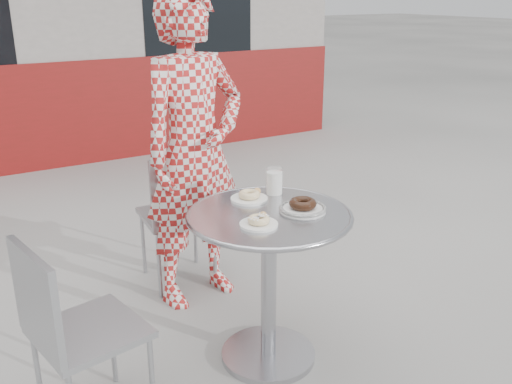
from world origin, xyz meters
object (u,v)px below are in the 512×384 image
seated_person (194,152)px  milk_cup (274,182)px  plate_near (259,221)px  bistro_table (269,251)px  plate_checker (303,207)px  chair_far (179,242)px  plate_far (250,196)px  chair_left (91,368)px

seated_person → milk_cup: 0.54m
plate_near → milk_cup: (0.26, 0.29, 0.04)m
bistro_table → plate_checker: plate_checker is taller
chair_far → plate_near: chair_far is taller
milk_cup → plate_checker: bearing=-92.8°
bistro_table → plate_far: bearing=86.8°
plate_far → plate_near: (-0.12, -0.27, -0.00)m
chair_far → plate_far: chair_far is taller
bistro_table → milk_cup: milk_cup is taller
plate_far → plate_checker: size_ratio=0.82×
plate_near → seated_person: bearing=83.7°
seated_person → bistro_table: bearing=-99.1°
seated_person → plate_near: seated_person is taller
chair_far → chair_left: bearing=54.9°
chair_left → milk_cup: size_ratio=6.19×
plate_near → plate_far: bearing=67.0°
plate_far → bistro_table: bearing=-93.2°
bistro_table → plate_near: (-0.11, -0.09, 0.19)m
chair_left → milk_cup: milk_cup is taller
plate_far → plate_near: size_ratio=1.08×
plate_near → milk_cup: 0.39m
plate_far → milk_cup: bearing=5.1°
bistro_table → milk_cup: bearing=52.7°
chair_left → seated_person: bearing=-58.9°
bistro_table → chair_far: chair_far is taller
plate_near → plate_checker: (0.24, 0.04, 0.00)m
bistro_table → seated_person: size_ratio=0.44×
bistro_table → milk_cup: size_ratio=5.69×
plate_checker → chair_far: bearing=101.2°
plate_checker → seated_person: bearing=101.7°
seated_person → chair_left: bearing=-148.9°
chair_left → plate_checker: bearing=-103.8°
seated_person → plate_far: seated_person is taller
seated_person → plate_checker: seated_person is taller
bistro_table → plate_checker: bearing=-19.4°
chair_far → chair_left: (-0.76, -0.90, -0.00)m
chair_far → seated_person: 0.62m
chair_left → plate_near: chair_left is taller
bistro_table → plate_far: (0.01, 0.18, 0.19)m
chair_left → plate_checker: chair_left is taller
bistro_table → chair_left: 0.87m
chair_far → milk_cup: bearing=110.9°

